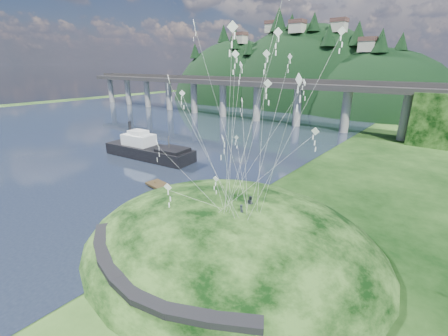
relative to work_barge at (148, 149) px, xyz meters
The scene contains 10 objects.
ground 31.25m from the work_barge, 33.19° to the right, with size 320.00×320.00×0.00m, color black.
water 47.72m from the work_barge, 164.27° to the left, with size 240.00×240.00×0.00m, color #29344B.
grass_hill 37.44m from the work_barge, 23.85° to the right, with size 36.00×32.00×13.00m.
footpath 42.96m from the work_barge, 38.63° to the right, with size 22.29×5.84×0.83m.
bridge 53.57m from the work_barge, 90.39° to the left, with size 160.00×11.00×15.00m.
far_ridge 106.95m from the work_barge, 99.44° to the left, with size 153.00×70.00×94.50m.
work_barge is the anchor object (origin of this frame).
wooden_dock 23.22m from the work_barge, 26.78° to the right, with size 15.56×4.21×1.10m.
kite_flyers 39.17m from the work_barge, 21.95° to the right, with size 1.28×3.07×1.72m.
kite_swarm 41.52m from the work_barge, 22.81° to the right, with size 17.74×17.98×19.01m.
Camera 1 is at (26.18, -21.84, 19.31)m, focal length 24.00 mm.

